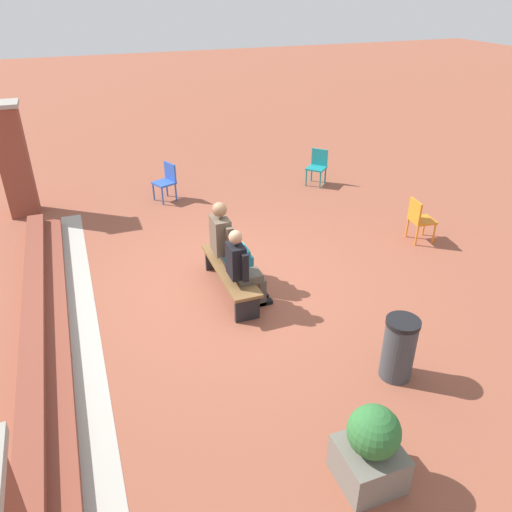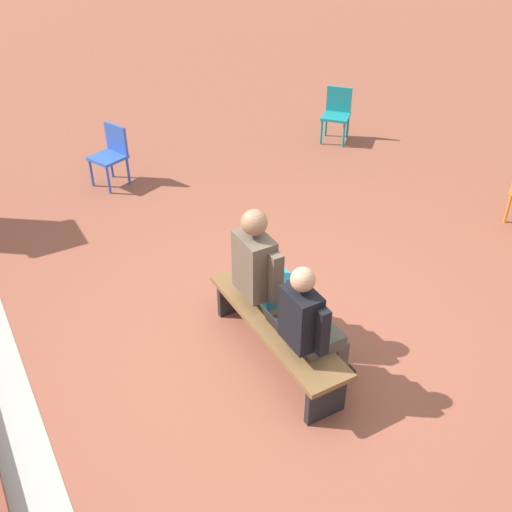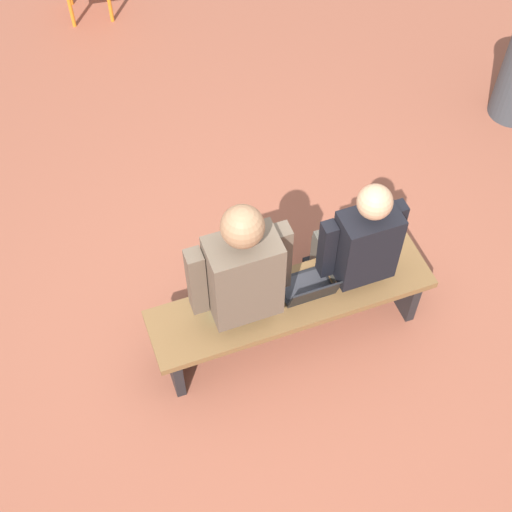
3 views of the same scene
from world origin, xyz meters
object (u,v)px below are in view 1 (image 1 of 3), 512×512
plastic_chair_near_bench_left (419,218)px  planter (371,449)px  person_adult (228,241)px  plastic_chair_by_pillar (318,165)px  litter_bin (399,348)px  person_student (243,266)px  bench (230,273)px  laptop (231,268)px  plastic_chair_far_right (167,179)px

plastic_chair_near_bench_left → planter: size_ratio=0.89×
person_adult → plastic_chair_by_pillar: (3.56, -3.42, -0.28)m
person_adult → planter: person_adult is taller
person_adult → litter_bin: 3.19m
person_adult → litter_bin: (-2.90, -1.29, -0.32)m
person_student → person_adult: person_adult is taller
bench → laptop: size_ratio=5.63×
bench → plastic_chair_by_pillar: bearing=-41.9°
laptop → plastic_chair_far_right: 4.28m
laptop → plastic_chair_far_right: size_ratio=0.38×
laptop → plastic_chair_far_right: bearing=1.8°
bench → litter_bin: size_ratio=2.09×
bench → plastic_chair_far_right: (4.17, 0.15, 0.13)m
bench → person_adult: size_ratio=1.25×
plastic_chair_near_bench_left → litter_bin: (-3.04, 2.55, -0.05)m
plastic_chair_by_pillar → litter_bin: (-6.46, 2.13, -0.05)m
person_adult → plastic_chair_by_pillar: 4.94m
person_student → plastic_chair_by_pillar: 5.52m
bench → plastic_chair_near_bench_left: 3.94m
person_adult → plastic_chair_near_bench_left: (0.15, -3.84, -0.28)m
planter → litter_bin: 1.65m
litter_bin → plastic_chair_by_pillar: bearing=-18.2°
bench → person_adult: bearing=-12.7°
person_student → bench: bearing=8.5°
plastic_chair_by_pillar → plastic_chair_far_right: bearing=85.5°
plastic_chair_far_right → plastic_chair_near_bench_left: bearing=-132.4°
person_student → plastic_chair_by_pillar: size_ratio=1.56×
person_student → person_adult: 0.76m
bench → planter: bearing=-176.6°
person_student → person_adult: (0.76, -0.01, 0.05)m
bench → plastic_chair_far_right: plastic_chair_far_right is taller
person_student → litter_bin: bearing=-148.7°
planter → plastic_chair_far_right: bearing=2.7°
planter → bench: bearing=3.4°
person_adult → plastic_chair_by_pillar: bearing=-43.8°
plastic_chair_by_pillar → laptop: bearing=138.7°
bench → person_student: (-0.43, -0.07, 0.35)m
planter → litter_bin: bearing=-43.8°
person_student → plastic_chair_far_right: size_ratio=1.56×
bench → plastic_chair_far_right: bearing=2.0°
planter → litter_bin: size_ratio=1.09×
bench → litter_bin: 2.91m
plastic_chair_by_pillar → planter: 8.32m
person_student → litter_bin: 2.52m
plastic_chair_by_pillar → litter_bin: litter_bin is taller
plastic_chair_near_bench_left → laptop: bearing=98.3°
plastic_chair_far_right → plastic_chair_by_pillar: bearing=-94.5°
plastic_chair_by_pillar → litter_bin: bearing=161.8°
person_student → plastic_chair_by_pillar: bearing=-38.4°
bench → litter_bin: bearing=-152.1°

